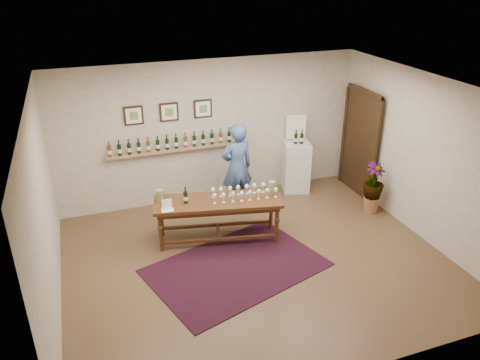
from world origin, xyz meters
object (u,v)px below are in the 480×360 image
object	(u,v)px
potted_plant	(373,188)
display_pedestal	(296,167)
person	(237,167)
tasting_table	(218,206)

from	to	relation	value
potted_plant	display_pedestal	bearing A→B (deg)	123.47
potted_plant	person	bearing A→B (deg)	156.15
potted_plant	person	size ratio (longest dim) A/B	0.51
person	display_pedestal	bearing A→B (deg)	-171.18
tasting_table	potted_plant	size ratio (longest dim) A/B	2.55
display_pedestal	potted_plant	bearing A→B (deg)	-56.53
display_pedestal	person	xyz separation A→B (m)	(-1.43, -0.36, 0.34)
display_pedestal	potted_plant	xyz separation A→B (m)	(0.93, -1.41, -0.01)
tasting_table	person	xyz separation A→B (m)	(0.68, 0.97, 0.22)
potted_plant	person	world-z (taller)	person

